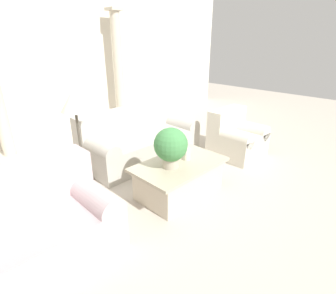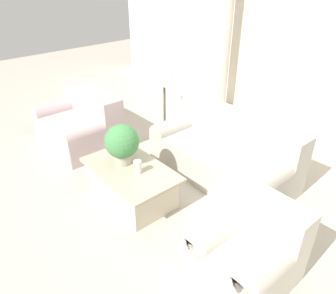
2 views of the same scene
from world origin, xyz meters
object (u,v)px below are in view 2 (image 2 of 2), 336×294
at_px(sofa_long, 225,152).
at_px(coffee_table, 132,183).
at_px(loveseat, 81,123).
at_px(floor_lamp, 164,77).
at_px(armchair, 249,247).
at_px(potted_plant, 122,143).

relative_size(sofa_long, coffee_table, 1.64).
bearing_deg(coffee_table, sofa_long, 73.83).
xyz_separation_m(loveseat, floor_lamp, (1.00, 0.95, 0.81)).
relative_size(sofa_long, armchair, 2.43).
distance_m(loveseat, coffee_table, 1.78).
xyz_separation_m(coffee_table, armchair, (1.67, 0.18, 0.11)).
distance_m(loveseat, armchair, 3.43).
bearing_deg(sofa_long, potted_plant, -112.45).
bearing_deg(floor_lamp, loveseat, -136.32).
xyz_separation_m(potted_plant, armchair, (1.83, 0.17, -0.40)).
bearing_deg(armchair, potted_plant, -174.56).
bearing_deg(armchair, loveseat, 179.13).
bearing_deg(potted_plant, loveseat, 171.95).
bearing_deg(potted_plant, coffee_table, -1.84).
xyz_separation_m(potted_plant, floor_lamp, (-0.61, 1.18, 0.42)).
bearing_deg(floor_lamp, armchair, -22.39).
height_order(sofa_long, armchair, sofa_long).
bearing_deg(loveseat, armchair, -0.87).
height_order(potted_plant, floor_lamp, floor_lamp).
relative_size(floor_lamp, armchair, 1.65).
distance_m(sofa_long, armchair, 1.72).
relative_size(loveseat, armchair, 1.65).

